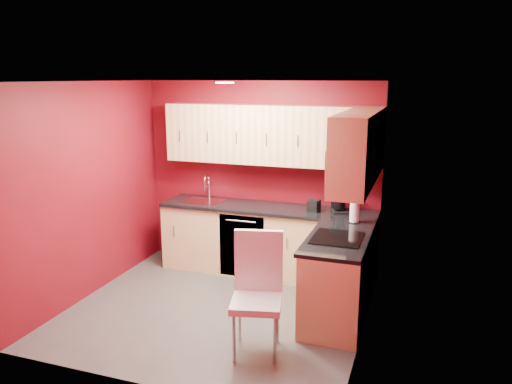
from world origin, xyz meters
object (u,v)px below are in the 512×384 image
Objects in this scene: dining_chair at (257,296)px; coffee_maker at (340,200)px; napkin_holder at (314,206)px; microwave at (351,168)px; paper_towel at (355,212)px; sink at (204,199)px.

coffee_maker is at bearing 64.13° from dining_chair.
napkin_holder is (-0.31, -0.06, -0.08)m from coffee_maker.
microwave reaches higher than paper_towel.
paper_towel is at bearing -9.74° from sink.
microwave is 1.57m from dining_chair.
sink reaches higher than paper_towel.
paper_towel reaches higher than dining_chair.
paper_towel is 0.22× the size of dining_chair.
microwave reaches higher than sink.
coffee_maker is 2.12× the size of napkin_holder.
microwave is at bearing -25.60° from sink.
dining_chair is at bearing -113.19° from paper_towel.
napkin_holder is at bearing 149.73° from paper_towel.
paper_towel is at bearing 53.57° from dining_chair.
microwave is 1.32m from napkin_holder.
napkin_holder is 0.58× the size of paper_towel.
coffee_maker is 0.27× the size of dining_chair.
sink is at bearing 158.04° from coffee_maker.
sink is at bearing 154.40° from microwave.
coffee_maker reaches higher than napkin_holder.
napkin_holder is at bearing 168.26° from coffee_maker.
coffee_maker is at bearing 121.23° from paper_towel.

